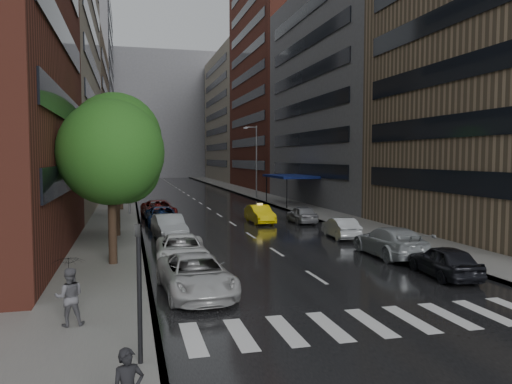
% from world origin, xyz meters
% --- Properties ---
extents(ground, '(220.00, 220.00, 0.00)m').
position_xyz_m(ground, '(0.00, 0.00, 0.00)').
color(ground, gray).
rests_on(ground, ground).
extents(road, '(14.00, 140.00, 0.01)m').
position_xyz_m(road, '(0.00, 50.00, 0.01)').
color(road, black).
rests_on(road, ground).
extents(sidewalk_left, '(4.00, 140.00, 0.15)m').
position_xyz_m(sidewalk_left, '(-9.00, 50.00, 0.07)').
color(sidewalk_left, gray).
rests_on(sidewalk_left, ground).
extents(sidewalk_right, '(4.00, 140.00, 0.15)m').
position_xyz_m(sidewalk_right, '(9.00, 50.00, 0.07)').
color(sidewalk_right, gray).
rests_on(sidewalk_right, ground).
extents(crosswalk, '(13.15, 2.80, 0.01)m').
position_xyz_m(crosswalk, '(0.20, -2.00, 0.01)').
color(crosswalk, silver).
rests_on(crosswalk, ground).
extents(buildings_left, '(8.00, 108.00, 38.00)m').
position_xyz_m(buildings_left, '(-15.00, 58.79, 15.99)').
color(buildings_left, maroon).
rests_on(buildings_left, ground).
extents(buildings_right, '(8.05, 109.10, 36.00)m').
position_xyz_m(buildings_right, '(15.00, 56.70, 15.03)').
color(buildings_right, '#937A5B').
rests_on(buildings_right, ground).
extents(building_far, '(40.00, 14.00, 32.00)m').
position_xyz_m(building_far, '(0.00, 118.00, 16.00)').
color(building_far, slate).
rests_on(building_far, ground).
extents(tree_near, '(4.97, 4.97, 7.93)m').
position_xyz_m(tree_near, '(-8.60, 8.42, 5.42)').
color(tree_near, '#382619').
rests_on(tree_near, ground).
extents(tree_mid, '(5.85, 5.85, 9.32)m').
position_xyz_m(tree_mid, '(-8.60, 17.24, 6.38)').
color(tree_mid, '#382619').
rests_on(tree_mid, ground).
extents(tree_far, '(5.52, 5.52, 8.80)m').
position_xyz_m(tree_far, '(-8.60, 33.97, 6.02)').
color(tree_far, '#382619').
rests_on(tree_far, ground).
extents(taxi, '(1.62, 4.35, 1.42)m').
position_xyz_m(taxi, '(2.18, 21.94, 0.71)').
color(taxi, '#DABE0B').
rests_on(taxi, ground).
extents(parked_cars_left, '(3.03, 30.15, 1.59)m').
position_xyz_m(parked_cars_left, '(-5.40, 15.39, 0.75)').
color(parked_cars_left, '#B9B9B9').
rests_on(parked_cars_left, ground).
extents(parked_cars_right, '(2.35, 22.65, 1.58)m').
position_xyz_m(parked_cars_right, '(5.40, 10.11, 0.73)').
color(parked_cars_right, black).
rests_on(parked_cars_right, ground).
extents(ped_black_umbrella, '(0.96, 0.98, 2.09)m').
position_xyz_m(ped_black_umbrella, '(-9.60, -0.37, 1.38)').
color(ped_black_umbrella, '#545359').
rests_on(ped_black_umbrella, sidewalk_left).
extents(traffic_light, '(0.18, 0.15, 3.45)m').
position_xyz_m(traffic_light, '(-7.60, -3.72, 2.23)').
color(traffic_light, black).
rests_on(traffic_light, sidewalk_left).
extents(street_lamp_left, '(1.74, 0.22, 9.00)m').
position_xyz_m(street_lamp_left, '(-7.72, 30.00, 4.89)').
color(street_lamp_left, gray).
rests_on(street_lamp_left, sidewalk_left).
extents(street_lamp_right, '(1.74, 0.22, 9.00)m').
position_xyz_m(street_lamp_right, '(7.72, 45.00, 4.89)').
color(street_lamp_right, gray).
rests_on(street_lamp_right, sidewalk_right).
extents(awning, '(4.00, 8.00, 3.12)m').
position_xyz_m(awning, '(8.98, 35.00, 3.13)').
color(awning, navy).
rests_on(awning, sidewalk_right).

